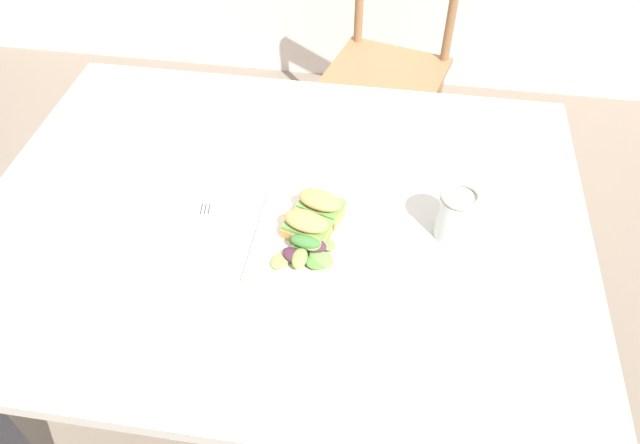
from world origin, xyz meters
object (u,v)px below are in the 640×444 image
(dining_table, at_px, (283,250))
(sandwich_half_front, at_px, (306,226))
(sandwich_half_back, at_px, (320,205))
(plate_lunch, at_px, (317,242))
(chair_wooden_far, at_px, (388,68))
(mason_jar_iced_tea, at_px, (457,216))
(fork_on_napkin, at_px, (201,230))

(dining_table, distance_m, sandwich_half_front, 0.18)
(sandwich_half_front, distance_m, sandwich_half_back, 0.06)
(dining_table, relative_size, plate_lunch, 5.10)
(chair_wooden_far, distance_m, plate_lunch, 1.16)
(sandwich_half_front, bearing_deg, chair_wooden_far, 84.66)
(mason_jar_iced_tea, bearing_deg, plate_lunch, -165.74)
(plate_lunch, bearing_deg, mason_jar_iced_tea, 14.26)
(dining_table, bearing_deg, sandwich_half_back, -1.30)
(chair_wooden_far, height_order, mason_jar_iced_tea, chair_wooden_far)
(plate_lunch, bearing_deg, chair_wooden_far, 85.80)
(sandwich_half_back, height_order, mason_jar_iced_tea, mason_jar_iced_tea)
(sandwich_half_back, distance_m, fork_on_napkin, 0.25)
(sandwich_half_back, bearing_deg, chair_wooden_far, 85.32)
(chair_wooden_far, height_order, plate_lunch, chair_wooden_far)
(plate_lunch, distance_m, fork_on_napkin, 0.24)
(dining_table, bearing_deg, mason_jar_iced_tea, -0.50)
(fork_on_napkin, distance_m, mason_jar_iced_tea, 0.51)
(dining_table, relative_size, sandwich_half_back, 12.23)
(plate_lunch, distance_m, sandwich_half_back, 0.08)
(plate_lunch, bearing_deg, dining_table, 141.34)
(dining_table, height_order, sandwich_half_back, sandwich_half_back)
(chair_wooden_far, relative_size, mason_jar_iced_tea, 7.71)
(chair_wooden_far, relative_size, fork_on_napkin, 4.68)
(dining_table, bearing_deg, chair_wooden_far, 80.77)
(chair_wooden_far, relative_size, sandwich_half_back, 8.41)
(chair_wooden_far, xyz_separation_m, plate_lunch, (-0.08, -1.12, 0.30))
(chair_wooden_far, xyz_separation_m, sandwich_half_back, (-0.09, -1.05, 0.33))
(plate_lunch, height_order, sandwich_half_back, sandwich_half_back)
(sandwich_half_front, bearing_deg, mason_jar_iced_tea, 11.73)
(chair_wooden_far, height_order, sandwich_half_front, chair_wooden_far)
(plate_lunch, bearing_deg, fork_on_napkin, -178.57)
(dining_table, height_order, mason_jar_iced_tea, mason_jar_iced_tea)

